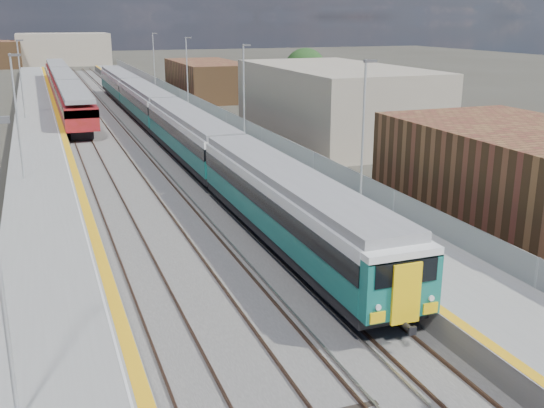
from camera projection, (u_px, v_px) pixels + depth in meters
ground at (147, 139)px, 57.05m from camera, size 320.00×320.00×0.00m
ballast_bed at (118, 136)px, 58.54m from camera, size 10.50×155.00×0.06m
tracks at (122, 132)px, 60.22m from camera, size 8.96×160.00×0.17m
platform_right at (198, 126)px, 60.89m from camera, size 4.70×155.00×8.52m
platform_left at (39, 135)px, 56.13m from camera, size 4.30×155.00×8.52m
green_train at (165, 116)px, 55.97m from camera, size 2.84×79.15×3.13m
red_train at (64, 86)px, 80.64m from camera, size 2.92×59.17×3.68m
tree_d at (305, 70)px, 76.95m from camera, size 5.16×5.16×7.00m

